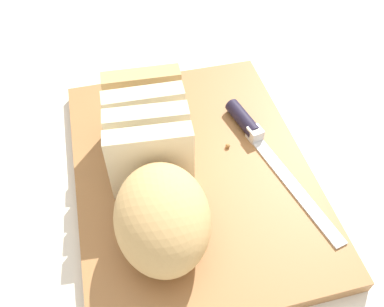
% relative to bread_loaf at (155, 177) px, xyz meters
% --- Properties ---
extents(ground_plane, '(3.00, 3.00, 0.00)m').
position_rel_bread_loaf_xyz_m(ground_plane, '(0.04, -0.06, -0.07)').
color(ground_plane, silver).
extents(cutting_board, '(0.42, 0.32, 0.02)m').
position_rel_bread_loaf_xyz_m(cutting_board, '(0.04, -0.06, -0.06)').
color(cutting_board, '#9E6B3D').
rests_on(cutting_board, ground_plane).
extents(bread_loaf, '(0.28, 0.13, 0.10)m').
position_rel_bread_loaf_xyz_m(bread_loaf, '(0.00, 0.00, 0.00)').
color(bread_loaf, tan).
rests_on(bread_loaf, cutting_board).
extents(bread_knife, '(0.26, 0.07, 0.02)m').
position_rel_bread_loaf_xyz_m(bread_knife, '(0.07, -0.16, -0.04)').
color(bread_knife, silver).
rests_on(bread_knife, cutting_board).
extents(crumb_near_knife, '(0.01, 0.01, 0.01)m').
position_rel_bread_loaf_xyz_m(crumb_near_knife, '(0.12, -0.06, -0.05)').
color(crumb_near_knife, '#A8753D').
rests_on(crumb_near_knife, cutting_board).
extents(crumb_near_loaf, '(0.01, 0.01, 0.01)m').
position_rel_bread_loaf_xyz_m(crumb_near_loaf, '(0.06, -0.11, -0.05)').
color(crumb_near_loaf, '#A8753D').
rests_on(crumb_near_loaf, cutting_board).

